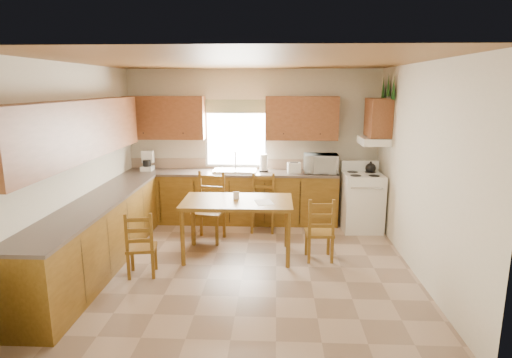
{
  "coord_description": "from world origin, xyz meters",
  "views": [
    {
      "loc": [
        0.42,
        -5.44,
        2.41
      ],
      "look_at": [
        0.15,
        0.3,
        1.15
      ],
      "focal_mm": 30.0,
      "sensor_mm": 36.0,
      "label": 1
    }
  ],
  "objects_px": {
    "microwave": "(321,164)",
    "chair_near_right": "(319,229)",
    "chair_near_left": "(141,243)",
    "chair_far_right": "(263,204)",
    "dining_table": "(238,228)",
    "chair_far_left": "(208,208)",
    "stove": "(362,202)"
  },
  "relations": [
    {
      "from": "microwave",
      "to": "chair_near_left",
      "type": "height_order",
      "value": "microwave"
    },
    {
      "from": "microwave",
      "to": "chair_near_right",
      "type": "bearing_deg",
      "value": -93.88
    },
    {
      "from": "chair_far_left",
      "to": "chair_near_right",
      "type": "bearing_deg",
      "value": -11.15
    },
    {
      "from": "dining_table",
      "to": "chair_near_left",
      "type": "bearing_deg",
      "value": -149.49
    },
    {
      "from": "dining_table",
      "to": "chair_far_left",
      "type": "bearing_deg",
      "value": 130.56
    },
    {
      "from": "dining_table",
      "to": "chair_near_left",
      "type": "height_order",
      "value": "chair_near_left"
    },
    {
      "from": "chair_near_right",
      "to": "chair_far_right",
      "type": "xyz_separation_m",
      "value": [
        -0.83,
        1.17,
        0.03
      ]
    },
    {
      "from": "chair_near_right",
      "to": "chair_far_left",
      "type": "xyz_separation_m",
      "value": [
        -1.67,
        0.66,
        0.09
      ]
    },
    {
      "from": "chair_far_left",
      "to": "chair_far_right",
      "type": "relative_size",
      "value": 1.13
    },
    {
      "from": "chair_near_right",
      "to": "microwave",
      "type": "bearing_deg",
      "value": -98.63
    },
    {
      "from": "dining_table",
      "to": "chair_near_left",
      "type": "relative_size",
      "value": 1.8
    },
    {
      "from": "microwave",
      "to": "chair_far_left",
      "type": "distance_m",
      "value": 2.14
    },
    {
      "from": "chair_near_left",
      "to": "chair_far_right",
      "type": "distance_m",
      "value": 2.35
    },
    {
      "from": "microwave",
      "to": "chair_near_left",
      "type": "relative_size",
      "value": 0.63
    },
    {
      "from": "chair_far_right",
      "to": "dining_table",
      "type": "bearing_deg",
      "value": -104.95
    },
    {
      "from": "chair_near_right",
      "to": "chair_far_right",
      "type": "bearing_deg",
      "value": -57.66
    },
    {
      "from": "microwave",
      "to": "chair_near_left",
      "type": "distance_m",
      "value": 3.43
    },
    {
      "from": "stove",
      "to": "chair_far_left",
      "type": "bearing_deg",
      "value": -167.48
    },
    {
      "from": "stove",
      "to": "chair_far_right",
      "type": "height_order",
      "value": "chair_far_right"
    },
    {
      "from": "chair_far_left",
      "to": "chair_far_right",
      "type": "distance_m",
      "value": 0.98
    },
    {
      "from": "stove",
      "to": "chair_near_right",
      "type": "xyz_separation_m",
      "value": [
        -0.84,
        -1.32,
        -0.02
      ]
    },
    {
      "from": "microwave",
      "to": "chair_far_left",
      "type": "xyz_separation_m",
      "value": [
        -1.83,
        -0.97,
        -0.54
      ]
    },
    {
      "from": "microwave",
      "to": "chair_far_right",
      "type": "bearing_deg",
      "value": -153.45
    },
    {
      "from": "chair_far_left",
      "to": "chair_far_right",
      "type": "xyz_separation_m",
      "value": [
        0.84,
        0.51,
        -0.06
      ]
    },
    {
      "from": "stove",
      "to": "dining_table",
      "type": "xyz_separation_m",
      "value": [
        -2.0,
        -1.26,
        -0.06
      ]
    },
    {
      "from": "chair_near_left",
      "to": "chair_near_right",
      "type": "xyz_separation_m",
      "value": [
        2.33,
        0.63,
        0.02
      ]
    },
    {
      "from": "microwave",
      "to": "chair_near_right",
      "type": "xyz_separation_m",
      "value": [
        -0.16,
        -1.63,
        -0.63
      ]
    },
    {
      "from": "stove",
      "to": "microwave",
      "type": "relative_size",
      "value": 1.74
    },
    {
      "from": "chair_near_right",
      "to": "chair_far_right",
      "type": "relative_size",
      "value": 0.95
    },
    {
      "from": "dining_table",
      "to": "chair_far_right",
      "type": "xyz_separation_m",
      "value": [
        0.33,
        1.1,
        0.06
      ]
    },
    {
      "from": "chair_near_left",
      "to": "chair_near_right",
      "type": "distance_m",
      "value": 2.42
    },
    {
      "from": "stove",
      "to": "chair_near_left",
      "type": "relative_size",
      "value": 1.1
    }
  ]
}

